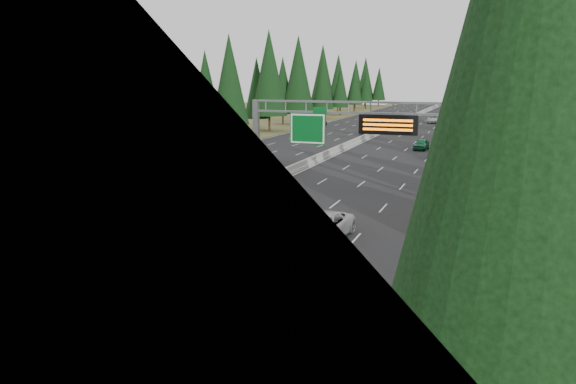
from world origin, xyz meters
name	(u,v)px	position (x,y,z in m)	size (l,w,h in m)	color
road	(367,139)	(0.00, 80.00, 0.04)	(32.00, 260.00, 0.08)	black
shoulder_right	(484,144)	(17.80, 80.00, 0.03)	(3.60, 260.00, 0.06)	olive
shoulder_left	(264,135)	(-17.80, 80.00, 0.03)	(3.60, 260.00, 0.06)	brown
median_barrier	(367,137)	(0.00, 80.00, 0.41)	(0.70, 260.00, 0.85)	gray
sign_gantry	(355,135)	(8.92, 34.88, 5.27)	(16.75, 0.98, 7.80)	slate
hov_sign_pole	(201,152)	(0.58, 24.97, 4.72)	(2.80, 0.50, 8.00)	slate
tree_row_right	(521,82)	(21.77, 64.92, 9.20)	(11.92, 241.41, 18.97)	black
tree_row_left	(227,81)	(-22.09, 74.79, 9.24)	(11.41, 240.11, 18.99)	black
silver_minivan	(323,226)	(9.89, 22.97, 0.87)	(2.62, 5.69, 1.58)	#B1B3B6
red_pickup	(229,198)	(1.50, 27.25, 1.14)	(2.09, 5.85, 1.91)	black
car_ahead_green	(421,144)	(9.94, 69.09, 0.81)	(1.72, 4.27, 1.45)	#166439
car_ahead_dkred	(461,139)	(14.50, 78.47, 0.82)	(1.58, 4.52, 1.49)	#55170C
car_ahead_dkgrey	(439,153)	(13.08, 60.38, 0.80)	(2.01, 4.94, 1.43)	black
car_ahead_white	(434,119)	(6.63, 116.92, 0.89)	(2.70, 5.86, 1.63)	silver
car_ahead_far	(414,117)	(1.50, 123.01, 0.79)	(1.67, 4.14, 1.41)	black
car_onc_near	(205,176)	(-5.22, 36.08, 0.90)	(1.74, 4.99, 1.64)	black
car_onc_blue	(168,189)	(-5.30, 30.00, 0.80)	(2.03, 4.99, 1.45)	navy
car_onc_white	(368,130)	(-1.50, 88.04, 0.86)	(1.85, 4.59, 1.56)	white
car_onc_far	(318,123)	(-14.50, 100.35, 0.83)	(2.48, 5.39, 1.50)	black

